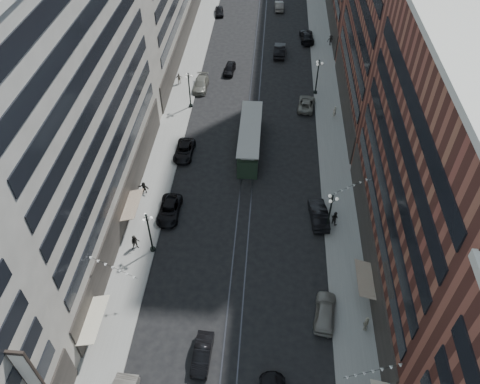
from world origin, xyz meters
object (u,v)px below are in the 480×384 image
(pedestrian_4, at_px, (366,323))
(pedestrian_7, at_px, (335,218))
(car_13, at_px, (229,69))
(pedestrian_6, at_px, (179,78))
(lamppost_se_far, at_px, (330,213))
(car_14, at_px, (279,6))
(car_11, at_px, (306,104))
(car_8, at_px, (201,84))
(lamppost_sw_far, at_px, (149,232))
(pedestrian_5, at_px, (144,187))
(car_9, at_px, (219,11))
(pedestrian_2, at_px, (135,242))
(lamppost_se_mid, at_px, (317,76))
(car_5, at_px, (202,354))
(car_extra_0, at_px, (280,50))
(car_4, at_px, (325,312))
(pedestrian_9, at_px, (331,40))
(streetcar, at_px, (250,139))
(car_12, at_px, (307,36))
(lamppost_sw_mid, at_px, (189,89))
(car_2, at_px, (169,210))
(pedestrian_8, at_px, (334,112))
(car_10, at_px, (319,214))
(car_7, at_px, (184,151))

(pedestrian_4, bearing_deg, pedestrian_7, 32.06)
(car_13, height_order, pedestrian_6, pedestrian_6)
(lamppost_se_far, relative_size, car_14, 1.17)
(car_11, bearing_deg, car_8, -7.86)
(lamppost_sw_far, bearing_deg, pedestrian_5, 107.93)
(car_9, bearing_deg, car_8, -97.45)
(pedestrian_2, bearing_deg, lamppost_se_mid, 36.39)
(car_14, bearing_deg, car_5, 83.55)
(pedestrian_5, distance_m, car_extra_0, 38.62)
(car_4, bearing_deg, car_extra_0, -76.83)
(car_4, distance_m, pedestrian_9, 54.61)
(lamppost_se_far, distance_m, car_5, 19.49)
(pedestrian_2, relative_size, car_13, 0.46)
(streetcar, height_order, car_13, streetcar)
(car_5, distance_m, car_12, 62.11)
(lamppost_sw_far, relative_size, lamppost_sw_mid, 1.00)
(car_extra_0, bearing_deg, car_2, 74.59)
(streetcar, relative_size, car_8, 2.41)
(pedestrian_7, distance_m, pedestrian_9, 42.73)
(lamppost_sw_mid, relative_size, car_12, 0.98)
(pedestrian_7, height_order, car_extra_0, pedestrian_7)
(car_4, height_order, pedestrian_9, pedestrian_9)
(car_9, height_order, car_extra_0, car_extra_0)
(car_14, bearing_deg, car_9, 13.44)
(pedestrian_4, bearing_deg, car_extra_0, 32.95)
(car_14, height_order, pedestrian_8, pedestrian_8)
(lamppost_se_mid, distance_m, car_10, 26.31)
(lamppost_sw_mid, relative_size, car_extra_0, 1.04)
(car_13, bearing_deg, car_2, -91.95)
(streetcar, distance_m, car_2, 15.17)
(pedestrian_8, bearing_deg, car_2, 8.89)
(car_14, bearing_deg, car_2, 76.44)
(car_11, xyz_separation_m, car_extra_0, (-4.07, 15.78, 0.20))
(car_11, xyz_separation_m, pedestrian_6, (-19.57, 5.04, 0.37))
(car_5, xyz_separation_m, pedestrian_8, (14.00, 37.40, 0.31))
(car_7, distance_m, car_13, 21.70)
(lamppost_sw_mid, relative_size, car_9, 1.37)
(car_8, bearing_deg, lamppost_se_mid, 0.21)
(streetcar, distance_m, pedestrian_9, 32.42)
(car_12, height_order, car_extra_0, car_extra_0)
(car_13, bearing_deg, car_11, -32.19)
(lamppost_sw_far, relative_size, car_5, 1.31)
(car_5, relative_size, car_extra_0, 0.79)
(pedestrian_4, distance_m, car_8, 44.84)
(car_5, distance_m, car_14, 74.47)
(car_8, xyz_separation_m, pedestrian_9, (20.90, 15.61, 0.33))
(lamppost_sw_far, xyz_separation_m, pedestrian_7, (19.28, 5.22, -2.07))
(car_5, bearing_deg, car_12, 82.36)
(lamppost_sw_mid, bearing_deg, pedestrian_6, 113.39)
(car_12, height_order, pedestrian_5, pedestrian_5)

